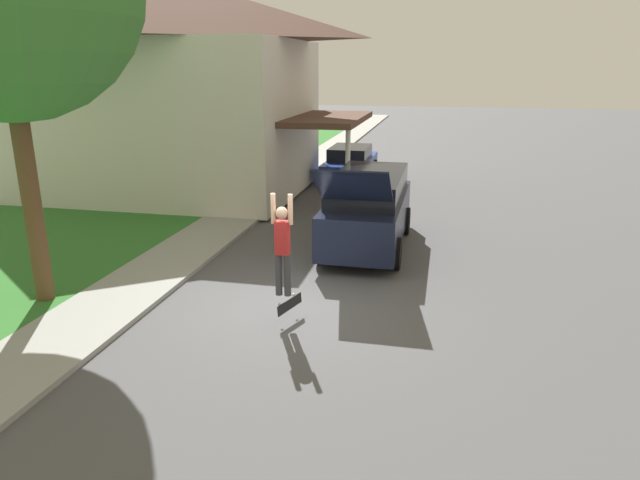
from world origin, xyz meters
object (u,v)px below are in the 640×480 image
Objects in this scene: car_down_street at (350,163)px; skateboard at (289,304)px; suv_parked at (368,209)px; skateboarder at (282,244)px.

skateboard is at bearing -85.09° from car_down_street.
suv_parked reaches higher than skateboarder.
suv_parked is 9.68m from car_down_street.
suv_parked is at bearing -77.77° from car_down_street.
suv_parked is at bearing 79.66° from skateboarder.
skateboarder reaches higher than car_down_street.
car_down_street reaches higher than skateboard.
skateboarder is (1.14, -14.43, 0.87)m from car_down_street.
skateboarder is at bearing -85.47° from car_down_street.
suv_parked is 5.08m from skateboarder.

